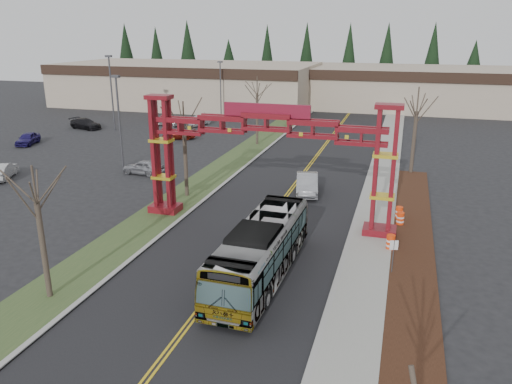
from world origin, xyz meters
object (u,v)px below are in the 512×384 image
at_px(bare_tree_right_far, 417,112).
at_px(retail_building_west, 188,84).
at_px(gateway_arch, 266,142).
at_px(street_sign, 394,250).
at_px(parked_car_far_c, 86,124).
at_px(transit_bus, 261,250).
at_px(bare_tree_median_near, 37,204).
at_px(barrel_north, 399,213).
at_px(silver_sedan, 307,184).
at_px(parked_car_near_a, 143,167).
at_px(light_pole_far, 221,85).
at_px(bare_tree_median_mid, 184,128).
at_px(barrel_south, 390,243).
at_px(parked_car_near_b, 2,171).
at_px(parked_car_far_b, 167,120).
at_px(parked_car_far_a, 200,121).
at_px(light_pole_near, 119,115).
at_px(retail_building_east, 414,88).
at_px(barrel_mid, 400,219).
at_px(bare_tree_median_far, 257,94).
at_px(parked_car_mid_b, 28,139).
at_px(light_pole_mid, 111,87).
at_px(parked_car_mid_a, 179,134).

bearing_deg(bare_tree_right_far, retail_building_west, 137.04).
distance_m(gateway_arch, street_sign, 11.52).
bearing_deg(parked_car_far_c, transit_bus, -119.01).
distance_m(bare_tree_median_near, barrel_north, 24.50).
height_order(silver_sedan, parked_car_near_a, silver_sedan).
xyz_separation_m(transit_bus, light_pole_far, (-21.02, 49.87, 3.41)).
xyz_separation_m(parked_car_near_a, bare_tree_median_mid, (6.77, -4.95, 5.08)).
distance_m(light_pole_far, barrel_south, 52.34).
height_order(parked_car_near_b, parked_car_far_b, parked_car_near_b).
bearing_deg(parked_car_far_b, parked_car_near_b, 3.88).
distance_m(parked_car_far_a, light_pole_near, 24.09).
height_order(parked_car_near_a, parked_car_far_b, parked_car_far_b).
bearing_deg(parked_car_near_b, retail_building_west, -110.44).
distance_m(retail_building_east, barrel_mid, 59.80).
relative_size(bare_tree_median_mid, bare_tree_median_far, 0.98).
bearing_deg(parked_car_mid_b, light_pole_mid, 49.27).
distance_m(parked_car_far_a, parked_car_far_c, 16.02).
bearing_deg(silver_sedan, parked_car_far_c, 139.52).
bearing_deg(transit_bus, parked_car_far_c, 136.61).
relative_size(transit_bus, parked_car_near_a, 2.88).
xyz_separation_m(bare_tree_median_far, light_pole_near, (-10.21, -13.75, -0.77)).
relative_size(retail_building_west, parked_car_far_a, 10.82).
relative_size(retail_building_west, transit_bus, 3.90).
xyz_separation_m(parked_car_near_a, parked_car_near_b, (-11.93, -5.14, 0.05)).
relative_size(gateway_arch, barrel_mid, 18.23).
bearing_deg(street_sign, parked_car_mid_a, 132.16).
relative_size(light_pole_mid, light_pole_far, 1.16).
xyz_separation_m(parked_car_far_c, bare_tree_median_far, (26.07, -2.81, 5.34)).
height_order(parked_car_mid_b, bare_tree_median_mid, bare_tree_median_mid).
distance_m(parked_car_far_b, parked_car_far_c, 11.37).
relative_size(bare_tree_median_far, light_pole_near, 0.89).
bearing_deg(street_sign, parked_car_mid_b, 153.07).
bearing_deg(light_pole_near, parked_car_far_c, 133.76).
xyz_separation_m(light_pole_near, barrel_mid, (27.51, -8.65, -4.79)).
height_order(retail_building_west, retail_building_east, retail_building_west).
bearing_deg(bare_tree_median_near, retail_building_west, 108.09).
relative_size(parked_car_near_a, parked_car_far_c, 0.82).
bearing_deg(barrel_south, transit_bus, -139.73).
relative_size(parked_car_far_b, barrel_mid, 5.23).
relative_size(parked_car_near_a, parked_car_mid_b, 0.96).
distance_m(gateway_arch, bare_tree_right_far, 19.47).
xyz_separation_m(bare_tree_median_mid, street_sign, (17.03, -9.55, -4.29)).
distance_m(parked_car_far_a, barrel_south, 46.52).
height_order(parked_car_mid_b, street_sign, street_sign).
xyz_separation_m(retail_building_east, light_pole_near, (-28.21, -51.07, 1.78)).
distance_m(transit_bus, bare_tree_median_near, 11.82).
bearing_deg(bare_tree_median_mid, barrel_south, -20.45).
relative_size(parked_car_far_c, light_pole_far, 0.57).
bearing_deg(parked_car_mid_a, light_pole_near, -16.61).
bearing_deg(bare_tree_right_far, gateway_arch, -120.90).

